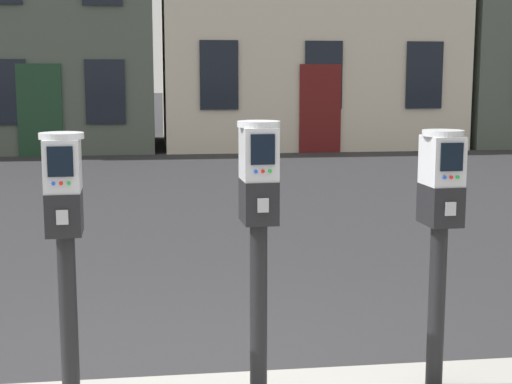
# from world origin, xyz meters

# --- Properties ---
(parking_meter_near_kerb) EXTENTS (0.22, 0.26, 1.41)m
(parking_meter_near_kerb) POSITION_xyz_m (-0.62, -0.16, 1.11)
(parking_meter_near_kerb) COLOR black
(parking_meter_near_kerb) RESTS_ON sidewalk_slab
(parking_meter_twin_adjacent) EXTENTS (0.22, 0.26, 1.45)m
(parking_meter_twin_adjacent) POSITION_xyz_m (0.35, -0.16, 1.14)
(parking_meter_twin_adjacent) COLOR black
(parking_meter_twin_adjacent) RESTS_ON sidewalk_slab
(parking_meter_end_of_row) EXTENTS (0.22, 0.26, 1.40)m
(parking_meter_end_of_row) POSITION_xyz_m (1.31, -0.16, 1.11)
(parking_meter_end_of_row) COLOR black
(parking_meter_end_of_row) RESTS_ON sidewalk_slab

